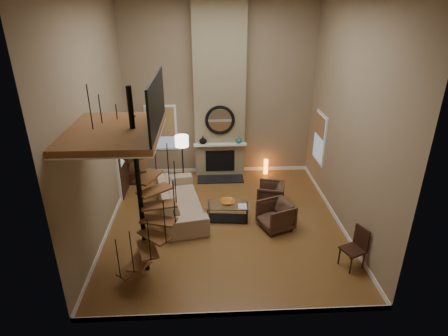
{
  "coord_description": "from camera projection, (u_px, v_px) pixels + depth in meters",
  "views": [
    {
      "loc": [
        -0.46,
        -8.42,
        5.4
      ],
      "look_at": [
        0.0,
        0.4,
        1.4
      ],
      "focal_mm": 29.88,
      "sensor_mm": 36.0,
      "label": 1
    }
  ],
  "objects": [
    {
      "name": "vase_left",
      "position": [
        203.0,
        140.0,
        11.91
      ],
      "size": [
        0.24,
        0.24,
        0.25
      ],
      "primitive_type": "imported",
      "color": "black",
      "rests_on": "mantel"
    },
    {
      "name": "entry_door",
      "position": [
        122.0,
        161.0,
        10.97
      ],
      "size": [
        0.1,
        1.05,
        2.16
      ],
      "color": "white",
      "rests_on": "ground"
    },
    {
      "name": "baseboard_front",
      "position": [
        234.0,
        314.0,
        6.94
      ],
      "size": [
        6.0,
        0.02,
        0.12
      ],
      "primitive_type": "cube",
      "color": "white",
      "rests_on": "ground"
    },
    {
      "name": "left_wall",
      "position": [
        96.0,
        125.0,
        8.63
      ],
      "size": [
        0.02,
        6.5,
        5.5
      ],
      "primitive_type": "cube",
      "color": "#8C775A",
      "rests_on": "ground"
    },
    {
      "name": "baseboard_back",
      "position": [
        220.0,
        170.0,
        12.83
      ],
      "size": [
        6.0,
        0.02,
        0.12
      ],
      "primitive_type": "cube",
      "color": "white",
      "rests_on": "ground"
    },
    {
      "name": "book",
      "position": [
        241.0,
        207.0,
        9.73
      ],
      "size": [
        0.23,
        0.31,
        0.03
      ],
      "primitive_type": "imported",
      "rotation": [
        0.0,
        0.0,
        -0.04
      ],
      "color": "gray",
      "rests_on": "coffee_table"
    },
    {
      "name": "window_back",
      "position": [
        161.0,
        127.0,
        12.08
      ],
      "size": [
        1.02,
        0.06,
        1.52
      ],
      "color": "white",
      "rests_on": "back_wall"
    },
    {
      "name": "chimney_breast",
      "position": [
        220.0,
        93.0,
        11.56
      ],
      "size": [
        1.6,
        0.38,
        5.5
      ],
      "primitive_type": "cube",
      "color": "#867957",
      "rests_on": "ground"
    },
    {
      "name": "baseboard_left",
      "position": [
        111.0,
        223.0,
        9.74
      ],
      "size": [
        0.02,
        6.5,
        0.12
      ],
      "primitive_type": "cube",
      "color": "white",
      "rests_on": "ground"
    },
    {
      "name": "accent_lamp",
      "position": [
        266.0,
        167.0,
        12.6
      ],
      "size": [
        0.14,
        0.14,
        0.51
      ],
      "primitive_type": "cylinder",
      "color": "orange",
      "rests_on": "ground"
    },
    {
      "name": "armchair_near",
      "position": [
        273.0,
        195.0,
        10.57
      ],
      "size": [
        0.9,
        0.88,
        0.67
      ],
      "primitive_type": "imported",
      "rotation": [
        0.0,
        0.0,
        -1.83
      ],
      "color": "#472F21",
      "rests_on": "ground"
    },
    {
      "name": "back_wall",
      "position": [
        219.0,
        92.0,
        11.73
      ],
      "size": [
        6.0,
        0.02,
        5.5
      ],
      "primitive_type": "cube",
      "color": "#8C775A",
      "rests_on": "ground"
    },
    {
      "name": "armchair_far",
      "position": [
        278.0,
        215.0,
        9.57
      ],
      "size": [
        1.02,
        1.01,
        0.72
      ],
      "primitive_type": "imported",
      "rotation": [
        0.0,
        0.0,
        -1.19
      ],
      "color": "#472F21",
      "rests_on": "ground"
    },
    {
      "name": "hutch",
      "position": [
        133.0,
        152.0,
        11.9
      ],
      "size": [
        0.43,
        0.91,
        2.04
      ],
      "primitive_type": "cube",
      "color": "black",
      "rests_on": "ground"
    },
    {
      "name": "mirror_frame",
      "position": [
        220.0,
        120.0,
        11.69
      ],
      "size": [
        0.94,
        0.1,
        0.94
      ],
      "primitive_type": "torus",
      "rotation": [
        1.57,
        0.0,
        0.0
      ],
      "color": "black",
      "rests_on": "chimney_breast"
    },
    {
      "name": "coffee_table",
      "position": [
        228.0,
        210.0,
        9.93
      ],
      "size": [
        1.18,
        0.67,
        0.44
      ],
      "color": "silver",
      "rests_on": "ground"
    },
    {
      "name": "right_wall",
      "position": [
        350.0,
        121.0,
        8.92
      ],
      "size": [
        0.02,
        6.5,
        5.5
      ],
      "primitive_type": "cube",
      "color": "#8C775A",
      "rests_on": "ground"
    },
    {
      "name": "vase_right",
      "position": [
        239.0,
        140.0,
        11.97
      ],
      "size": [
        0.2,
        0.2,
        0.21
      ],
      "primitive_type": "imported",
      "color": "#1C6063",
      "rests_on": "mantel"
    },
    {
      "name": "front_wall",
      "position": [
        236.0,
        185.0,
        5.82
      ],
      "size": [
        6.0,
        0.02,
        5.5
      ],
      "primitive_type": "cube",
      "color": "#8C775A",
      "rests_on": "ground"
    },
    {
      "name": "mirror_disc",
      "position": [
        220.0,
        120.0,
        11.7
      ],
      "size": [
        0.8,
        0.01,
        0.8
      ],
      "primitive_type": "cylinder",
      "rotation": [
        1.57,
        0.0,
        0.0
      ],
      "color": "white",
      "rests_on": "chimney_breast"
    },
    {
      "name": "side_chair",
      "position": [
        356.0,
        246.0,
        8.08
      ],
      "size": [
        0.57,
        0.56,
        0.95
      ],
      "color": "black",
      "rests_on": "ground"
    },
    {
      "name": "firebox",
      "position": [
        220.0,
        161.0,
        12.28
      ],
      "size": [
        0.95,
        0.02,
        0.72
      ],
      "primitive_type": "cube",
      "color": "black",
      "rests_on": "chimney_breast"
    },
    {
      "name": "loft",
      "position": [
        119.0,
        129.0,
        6.84
      ],
      "size": [
        1.7,
        2.2,
        1.09
      ],
      "color": "brown",
      "rests_on": "left_wall"
    },
    {
      "name": "mantel",
      "position": [
        220.0,
        145.0,
        11.96
      ],
      "size": [
        1.7,
        0.18,
        0.06
      ],
      "primitive_type": "cube",
      "color": "white",
      "rests_on": "chimney_breast"
    },
    {
      "name": "bowl",
      "position": [
        228.0,
        202.0,
        9.88
      ],
      "size": [
        0.4,
        0.4,
        0.1
      ],
      "primitive_type": "imported",
      "color": "#C26F22",
      "rests_on": "coffee_table"
    },
    {
      "name": "sofa",
      "position": [
        180.0,
        200.0,
        10.2
      ],
      "size": [
        1.6,
        2.92,
        0.81
      ],
      "primitive_type": "imported",
      "rotation": [
        0.0,
        0.0,
        1.77
      ],
      "color": "tan",
      "rests_on": "ground"
    },
    {
      "name": "baseboard_right",
      "position": [
        335.0,
        217.0,
        10.03
      ],
      "size": [
        0.02,
        6.5,
        0.12
      ],
      "primitive_type": "cube",
      "color": "white",
      "rests_on": "ground"
    },
    {
      "name": "window_right",
      "position": [
        320.0,
        137.0,
        11.2
      ],
      "size": [
        0.06,
        1.02,
        1.52
      ],
      "color": "white",
      "rests_on": "right_wall"
    },
    {
      "name": "ground",
      "position": [
        225.0,
        222.0,
        9.91
      ],
      "size": [
        6.0,
        6.5,
        0.01
      ],
      "primitive_type": "cube",
      "color": "olive",
      "rests_on": "ground"
    },
    {
      "name": "hearth",
      "position": [
        221.0,
        179.0,
        12.24
      ],
      "size": [
        1.5,
        0.6,
        0.04
      ],
      "primitive_type": "cube",
      "color": "black",
      "rests_on": "ground"
    },
    {
      "name": "floor_lamp",
      "position": [
        182.0,
        145.0,
        11.17
      ],
      "size": [
        0.41,
        0.41,
        1.71
      ],
      "color": "black",
      "rests_on": "ground"
    },
    {
      "name": "spiral_stair",
      "position": [
        141.0,
        198.0,
        7.46
      ],
      "size": [
        1.47,
        1.47,
        4.06
      ],
      "color": "black",
      "rests_on": "ground"
    }
  ]
}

